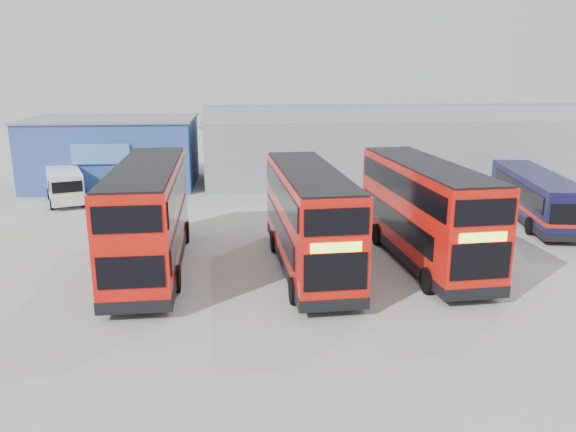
{
  "coord_description": "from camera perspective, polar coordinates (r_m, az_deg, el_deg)",
  "views": [
    {
      "loc": [
        -4.24,
        -25.3,
        8.73
      ],
      "look_at": [
        -2.24,
        -0.35,
        2.1
      ],
      "focal_mm": 35.0,
      "sensor_mm": 36.0,
      "label": 1
    }
  ],
  "objects": [
    {
      "name": "ground_plane",
      "position": [
        27.1,
        4.67,
        -4.01
      ],
      "size": [
        120.0,
        120.0,
        0.0
      ],
      "primitive_type": "plane",
      "color": "gray",
      "rests_on": "ground"
    },
    {
      "name": "office_block",
      "position": [
        44.8,
        -17.24,
        6.28
      ],
      "size": [
        12.3,
        8.32,
        5.12
      ],
      "color": "navy",
      "rests_on": "ground"
    },
    {
      "name": "maintenance_shed",
      "position": [
        47.32,
        10.52,
        7.15
      ],
      "size": [
        30.5,
        12.0,
        5.89
      ],
      "color": "gray",
      "rests_on": "ground"
    },
    {
      "name": "double_decker_left",
      "position": [
        25.28,
        -13.92,
        -0.24
      ],
      "size": [
        3.16,
        11.23,
        4.71
      ],
      "rotation": [
        0.0,
        0.0,
        3.18
      ],
      "color": "red",
      "rests_on": "ground"
    },
    {
      "name": "double_decker_centre",
      "position": [
        24.57,
        2.13,
        -0.47
      ],
      "size": [
        3.24,
        10.82,
        4.52
      ],
      "rotation": [
        0.0,
        0.0,
        0.06
      ],
      "color": "red",
      "rests_on": "ground"
    },
    {
      "name": "double_decker_right",
      "position": [
        26.35,
        13.63,
        0.27
      ],
      "size": [
        3.48,
        11.07,
        4.61
      ],
      "rotation": [
        0.0,
        0.0,
        0.08
      ],
      "color": "red",
      "rests_on": "ground"
    },
    {
      "name": "single_decker_blue",
      "position": [
        35.71,
        23.81,
        1.7
      ],
      "size": [
        4.0,
        10.58,
        2.81
      ],
      "rotation": [
        0.0,
        0.0,
        2.98
      ],
      "color": "#0B0F33",
      "rests_on": "ground"
    },
    {
      "name": "panel_van",
      "position": [
        40.0,
        -21.73,
        2.97
      ],
      "size": [
        3.62,
        5.4,
        2.2
      ],
      "rotation": [
        0.0,
        0.0,
        0.36
      ],
      "color": "silver",
      "rests_on": "ground"
    }
  ]
}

